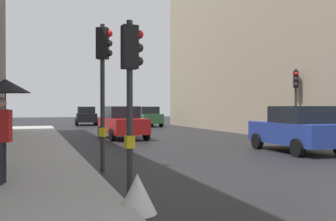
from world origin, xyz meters
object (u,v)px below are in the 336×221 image
object	(u,v)px
traffic_light_mid_street	(296,91)
car_red_sedan	(122,123)
traffic_light_near_left	(131,75)
car_green_estate	(147,117)
pedestrian_with_umbrella	(4,101)
car_blue_van	(297,129)
car_dark_suv	(86,116)
warning_sign_triangle	(137,194)
traffic_light_near_right	(103,70)

from	to	relation	value
traffic_light_mid_street	car_red_sedan	xyz separation A→B (m)	(-7.77, 4.65, -1.63)
traffic_light_mid_street	car_red_sedan	size ratio (longest dim) A/B	0.85
traffic_light_near_left	traffic_light_mid_street	xyz separation A→B (m)	(10.57, 8.74, 0.15)
car_green_estate	pedestrian_with_umbrella	bearing A→B (deg)	-112.47
pedestrian_with_umbrella	car_green_estate	bearing A→B (deg)	67.53
car_blue_van	car_dark_suv	bearing A→B (deg)	100.81
car_green_estate	car_dark_suv	bearing A→B (deg)	137.06
car_red_sedan	warning_sign_triangle	bearing A→B (deg)	-101.58
car_dark_suv	pedestrian_with_umbrella	bearing A→B (deg)	-100.51
car_dark_suv	car_blue_van	distance (m)	25.48
car_dark_suv	car_blue_van	size ratio (longest dim) A/B	1.01
warning_sign_triangle	car_blue_van	bearing A→B (deg)	38.22
traffic_light_near_left	traffic_light_near_right	xyz separation A→B (m)	(-0.00, 3.08, 0.38)
traffic_light_near_right	car_blue_van	distance (m)	8.22
car_green_estate	pedestrian_with_umbrella	world-z (taller)	pedestrian_with_umbrella
traffic_light_near_right	traffic_light_mid_street	distance (m)	11.99
car_green_estate	car_red_sedan	distance (m)	13.21
car_dark_suv	pedestrian_with_umbrella	distance (m)	29.32
car_blue_van	warning_sign_triangle	distance (m)	10.16
traffic_light_near_left	car_green_estate	xyz separation A→B (m)	(7.74, 25.63, -1.47)
car_blue_van	pedestrian_with_umbrella	size ratio (longest dim) A/B	1.99
car_dark_suv	warning_sign_triangle	bearing A→B (deg)	-95.83
traffic_light_near_right	warning_sign_triangle	xyz separation A→B (m)	(-0.20, -4.34, -2.40)
traffic_light_mid_street	warning_sign_triangle	world-z (taller)	traffic_light_mid_street
traffic_light_near_left	traffic_light_mid_street	bearing A→B (deg)	39.58
pedestrian_with_umbrella	warning_sign_triangle	bearing A→B (deg)	-49.12
traffic_light_mid_street	car_blue_van	size ratio (longest dim) A/B	0.85
traffic_light_near_right	car_blue_van	bearing A→B (deg)	14.02
car_blue_van	pedestrian_with_umbrella	xyz separation A→B (m)	(-10.12, -3.79, 0.96)
car_dark_suv	car_red_sedan	bearing A→B (deg)	-90.67
traffic_light_near_right	car_green_estate	size ratio (longest dim) A/B	0.94
car_blue_van	car_green_estate	bearing A→B (deg)	90.08
traffic_light_near_left	traffic_light_mid_street	size ratio (longest dim) A/B	0.94
traffic_light_near_right	pedestrian_with_umbrella	bearing A→B (deg)	-141.76
warning_sign_triangle	car_red_sedan	bearing A→B (deg)	78.42
car_green_estate	car_blue_van	distance (m)	20.61
car_blue_van	warning_sign_triangle	bearing A→B (deg)	-141.78
traffic_light_near_right	car_green_estate	bearing A→B (deg)	71.05
traffic_light_near_right	car_green_estate	distance (m)	23.91
car_blue_van	car_red_sedan	bearing A→B (deg)	120.74
traffic_light_near_left	traffic_light_mid_street	distance (m)	13.71
traffic_light_mid_street	car_green_estate	bearing A→B (deg)	99.51
car_red_sedan	traffic_light_near_right	bearing A→B (deg)	-105.22
car_red_sedan	traffic_light_near_left	bearing A→B (deg)	-101.81
car_blue_van	car_red_sedan	xyz separation A→B (m)	(-4.97, 8.36, 0.00)
pedestrian_with_umbrella	warning_sign_triangle	world-z (taller)	pedestrian_with_umbrella
traffic_light_near_right	car_blue_van	world-z (taller)	traffic_light_near_right
car_green_estate	pedestrian_with_umbrella	xyz separation A→B (m)	(-10.09, -24.40, 0.96)
car_dark_suv	car_red_sedan	size ratio (longest dim) A/B	1.01
car_blue_van	pedestrian_with_umbrella	distance (m)	10.85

